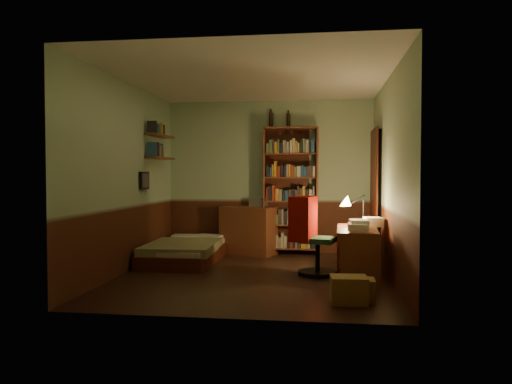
# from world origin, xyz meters

# --- Properties ---
(floor) EXTENTS (3.50, 4.00, 0.02)m
(floor) POSITION_xyz_m (0.00, 0.00, -0.01)
(floor) COLOR black
(floor) RESTS_ON ground
(ceiling) EXTENTS (3.50, 4.00, 0.02)m
(ceiling) POSITION_xyz_m (0.00, 0.00, 2.61)
(ceiling) COLOR silver
(ceiling) RESTS_ON wall_back
(wall_back) EXTENTS (3.50, 0.02, 2.60)m
(wall_back) POSITION_xyz_m (0.00, 2.01, 1.30)
(wall_back) COLOR #9AB890
(wall_back) RESTS_ON ground
(wall_left) EXTENTS (0.02, 4.00, 2.60)m
(wall_left) POSITION_xyz_m (-1.76, 0.00, 1.30)
(wall_left) COLOR #9AB890
(wall_left) RESTS_ON ground
(wall_right) EXTENTS (0.02, 4.00, 2.60)m
(wall_right) POSITION_xyz_m (1.76, 0.00, 1.30)
(wall_right) COLOR #9AB890
(wall_right) RESTS_ON ground
(wall_front) EXTENTS (3.50, 0.02, 2.60)m
(wall_front) POSITION_xyz_m (0.00, -2.01, 1.30)
(wall_front) COLOR #9AB890
(wall_front) RESTS_ON ground
(doorway) EXTENTS (0.06, 0.90, 2.00)m
(doorway) POSITION_xyz_m (1.72, 1.30, 1.00)
(doorway) COLOR black
(doorway) RESTS_ON ground
(door_trim) EXTENTS (0.02, 0.98, 2.08)m
(door_trim) POSITION_xyz_m (1.69, 1.30, 1.00)
(door_trim) COLOR #3E170C
(door_trim) RESTS_ON ground
(bed) EXTENTS (0.99, 1.81, 0.53)m
(bed) POSITION_xyz_m (-1.19, 0.93, 0.27)
(bed) COLOR #616C43
(bed) RESTS_ON ground
(dresser) EXTENTS (1.00, 0.74, 0.80)m
(dresser) POSITION_xyz_m (-0.33, 1.76, 0.40)
(dresser) COLOR brown
(dresser) RESTS_ON ground
(mini_stereo) EXTENTS (0.32, 0.28, 0.14)m
(mini_stereo) POSITION_xyz_m (-0.18, 1.89, 0.87)
(mini_stereo) COLOR #B2B2B7
(mini_stereo) RESTS_ON dresser
(bookshelf) EXTENTS (0.93, 0.36, 2.13)m
(bookshelf) POSITION_xyz_m (0.37, 1.85, 1.06)
(bookshelf) COLOR brown
(bookshelf) RESTS_ON ground
(bottle_left) EXTENTS (0.08, 0.08, 0.26)m
(bottle_left) POSITION_xyz_m (0.03, 1.96, 2.26)
(bottle_left) COLOR black
(bottle_left) RESTS_ON bookshelf
(bottle_right) EXTENTS (0.08, 0.08, 0.24)m
(bottle_right) POSITION_xyz_m (0.33, 1.96, 2.25)
(bottle_right) COLOR black
(bottle_right) RESTS_ON bookshelf
(desk) EXTENTS (0.55, 1.23, 0.65)m
(desk) POSITION_xyz_m (1.35, 0.03, 0.32)
(desk) COLOR brown
(desk) RESTS_ON ground
(paper_stack) EXTENTS (0.25, 0.32, 0.12)m
(paper_stack) POSITION_xyz_m (1.58, 0.30, 0.71)
(paper_stack) COLOR silver
(paper_stack) RESTS_ON desk
(desk_lamp) EXTENTS (0.22, 0.22, 0.60)m
(desk_lamp) POSITION_xyz_m (1.46, 0.43, 0.95)
(desk_lamp) COLOR black
(desk_lamp) RESTS_ON desk
(office_chair) EXTENTS (0.66, 0.61, 1.13)m
(office_chair) POSITION_xyz_m (0.84, 0.14, 0.56)
(office_chair) COLOR #234C2D
(office_chair) RESTS_ON ground
(red_jacket) EXTENTS (0.43, 0.56, 0.59)m
(red_jacket) POSITION_xyz_m (0.56, -0.10, 1.42)
(red_jacket) COLOR #9B0F06
(red_jacket) RESTS_ON office_chair
(wall_shelf_lower) EXTENTS (0.20, 0.90, 0.03)m
(wall_shelf_lower) POSITION_xyz_m (-1.64, 1.10, 1.60)
(wall_shelf_lower) COLOR brown
(wall_shelf_lower) RESTS_ON wall_left
(wall_shelf_upper) EXTENTS (0.20, 0.90, 0.03)m
(wall_shelf_upper) POSITION_xyz_m (-1.64, 1.10, 1.95)
(wall_shelf_upper) COLOR brown
(wall_shelf_upper) RESTS_ON wall_left
(framed_picture) EXTENTS (0.04, 0.32, 0.26)m
(framed_picture) POSITION_xyz_m (-1.72, 0.60, 1.25)
(framed_picture) COLOR black
(framed_picture) RESTS_ON wall_left
(cardboard_box_a) EXTENTS (0.39, 0.32, 0.28)m
(cardboard_box_a) POSITION_xyz_m (1.18, -1.29, 0.14)
(cardboard_box_a) COLOR olive
(cardboard_box_a) RESTS_ON ground
(cardboard_box_b) EXTENTS (0.34, 0.28, 0.24)m
(cardboard_box_b) POSITION_xyz_m (1.29, -1.17, 0.12)
(cardboard_box_b) COLOR olive
(cardboard_box_b) RESTS_ON ground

